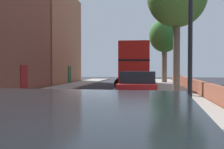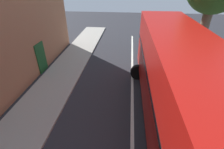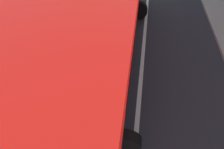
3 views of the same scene
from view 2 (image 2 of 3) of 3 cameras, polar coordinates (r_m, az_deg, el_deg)
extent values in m
cube|color=#194C23|center=(12.65, -23.43, 5.44)|extent=(0.08, 1.10, 2.10)
cube|color=#B3130E|center=(7.47, 21.11, -7.60)|extent=(2.70, 11.51, 1.70)
cube|color=black|center=(6.96, 22.52, -1.56)|extent=(2.73, 11.40, 0.16)
cube|color=#B3130E|center=(6.59, 23.94, 4.56)|extent=(2.70, 11.51, 1.50)
cube|color=black|center=(12.34, 15.09, 9.32)|extent=(2.20, 0.10, 1.19)
cylinder|color=black|center=(11.02, 9.06, 0.81)|extent=(1.01, 0.32, 1.00)
cylinder|color=black|center=(11.51, 21.85, 0.20)|extent=(1.01, 0.32, 1.00)
cylinder|color=brown|center=(13.65, 28.98, 12.50)|extent=(0.61, 0.61, 4.77)
camera|label=1|loc=(22.54, 176.22, -41.11)|focal=44.04mm
camera|label=3|loc=(11.75, 10.66, 28.04)|focal=29.08mm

